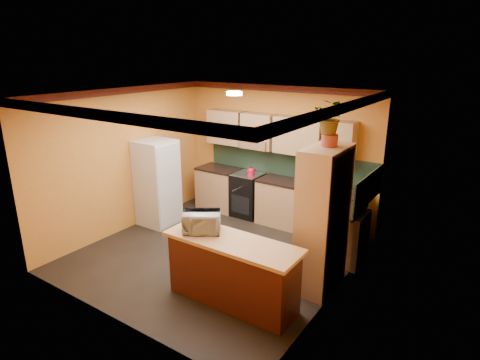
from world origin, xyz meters
name	(u,v)px	position (x,y,z in m)	size (l,w,h in m)	color
room_shell	(224,131)	(0.02, 0.28, 2.09)	(4.24, 4.24, 2.72)	black
base_cabinets_back	(274,201)	(0.13, 1.80, 0.44)	(3.65, 0.60, 0.88)	tan
countertop_back	(275,179)	(0.13, 1.80, 0.90)	(3.65, 0.62, 0.04)	black
stove	(248,195)	(-0.49, 1.80, 0.46)	(0.58, 0.58, 0.91)	black
kettle	(251,171)	(-0.39, 1.75, 1.00)	(0.17, 0.17, 0.18)	#B20B27
sink	(311,185)	(0.91, 1.80, 0.94)	(0.48, 0.40, 0.03)	silver
base_cabinets_right	(340,235)	(1.80, 1.02, 0.44)	(0.60, 0.80, 0.88)	tan
countertop_right	(342,209)	(1.80, 1.02, 0.90)	(0.62, 0.80, 0.04)	black
fridge	(157,183)	(-1.75, 0.45, 0.85)	(0.68, 0.66, 1.70)	silver
pantry	(323,220)	(1.85, 0.10, 1.05)	(0.48, 0.90, 2.10)	tan
fern_pot	(330,140)	(1.85, 0.15, 2.18)	(0.22, 0.22, 0.16)	#A43B27
fern	(331,117)	(1.85, 0.15, 2.49)	(0.41, 0.36, 0.46)	tan
breakfast_bar	(232,273)	(1.02, -0.94, 0.44)	(1.80, 0.55, 0.88)	#491711
bar_top	(232,242)	(1.02, -0.94, 0.91)	(1.90, 0.65, 0.05)	tan
microwave	(202,222)	(0.51, -0.94, 1.07)	(0.51, 0.34, 0.28)	silver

